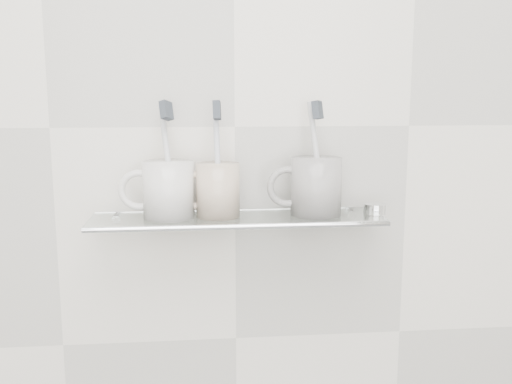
{
  "coord_description": "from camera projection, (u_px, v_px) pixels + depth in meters",
  "views": [
    {
      "loc": [
        -0.06,
        0.08,
        1.31
      ],
      "look_at": [
        0.03,
        1.04,
        1.14
      ],
      "focal_mm": 40.0,
      "sensor_mm": 36.0,
      "label": 1
    }
  ],
  "objects": [
    {
      "name": "bracket_right",
      "position": [
        350.0,
        217.0,
        1.05
      ],
      "size": [
        0.02,
        0.03,
        0.02
      ],
      "primitive_type": "cylinder",
      "rotation": [
        1.57,
        0.0,
        0.0
      ],
      "color": "silver",
      "rests_on": "wall_back"
    },
    {
      "name": "bristles_left",
      "position": [
        166.0,
        110.0,
        0.94
      ],
      "size": [
        0.03,
        0.03,
        0.04
      ],
      "primitive_type": "cube",
      "rotation": [
        -0.25,
        -0.28,
        -0.51
      ],
      "color": "#32383F",
      "rests_on": "toothbrush_left"
    },
    {
      "name": "chrome_cap",
      "position": [
        375.0,
        208.0,
        1.0
      ],
      "size": [
        0.04,
        0.04,
        0.02
      ],
      "primitive_type": "cylinder",
      "color": "silver",
      "rests_on": "shelf_glass"
    },
    {
      "name": "mug_center",
      "position": [
        218.0,
        190.0,
        0.97
      ],
      "size": [
        0.08,
        0.08,
        0.09
      ],
      "primitive_type": "cylinder",
      "rotation": [
        0.0,
        0.0,
        -0.02
      ],
      "color": "beige",
      "rests_on": "shelf_glass"
    },
    {
      "name": "mug_left",
      "position": [
        169.0,
        190.0,
        0.96
      ],
      "size": [
        0.11,
        0.11,
        0.1
      ],
      "primitive_type": "cylinder",
      "rotation": [
        0.0,
        0.0,
        0.43
      ],
      "color": "white",
      "rests_on": "shelf_glass"
    },
    {
      "name": "shelf_rail",
      "position": [
        240.0,
        227.0,
        0.92
      ],
      "size": [
        0.5,
        0.01,
        0.01
      ],
      "primitive_type": "cylinder",
      "rotation": [
        0.0,
        1.57,
        0.0
      ],
      "color": "silver",
      "rests_on": "shelf_glass"
    },
    {
      "name": "toothbrush_center",
      "position": [
        218.0,
        158.0,
        0.96
      ],
      "size": [
        0.02,
        0.05,
        0.19
      ],
      "primitive_type": "cylinder",
      "rotation": [
        -0.2,
        -0.05,
        -0.11
      ],
      "color": "silver",
      "rests_on": "mug_center"
    },
    {
      "name": "mug_right",
      "position": [
        316.0,
        186.0,
        0.99
      ],
      "size": [
        0.12,
        0.12,
        0.1
      ],
      "primitive_type": "cylinder",
      "rotation": [
        0.0,
        0.0,
        0.42
      ],
      "color": "white",
      "rests_on": "shelf_glass"
    },
    {
      "name": "shelf_glass",
      "position": [
        237.0,
        219.0,
        0.98
      ],
      "size": [
        0.5,
        0.12,
        0.01
      ],
      "primitive_type": "cube",
      "color": "silver",
      "rests_on": "wall_back"
    },
    {
      "name": "mug_right_handle",
      "position": [
        287.0,
        187.0,
        0.98
      ],
      "size": [
        0.07,
        0.01,
        0.07
      ],
      "primitive_type": "torus",
      "rotation": [
        1.57,
        0.0,
        0.0
      ],
      "color": "white",
      "rests_on": "mug_right"
    },
    {
      "name": "mug_center_handle",
      "position": [
        192.0,
        190.0,
        0.97
      ],
      "size": [
        0.07,
        0.01,
        0.07
      ],
      "primitive_type": "torus",
      "rotation": [
        1.57,
        0.0,
        0.0
      ],
      "color": "beige",
      "rests_on": "mug_center"
    },
    {
      "name": "toothbrush_right",
      "position": [
        317.0,
        157.0,
        0.98
      ],
      "size": [
        0.03,
        0.04,
        0.19
      ],
      "primitive_type": "cylinder",
      "rotation": [
        -0.09,
        -0.18,
        -0.52
      ],
      "color": "beige",
      "rests_on": "mug_right"
    },
    {
      "name": "bristles_right",
      "position": [
        318.0,
        110.0,
        0.96
      ],
      "size": [
        0.02,
        0.03,
        0.03
      ],
      "primitive_type": "cube",
      "rotation": [
        -0.09,
        -0.18,
        -0.52
      ],
      "color": "#32383F",
      "rests_on": "toothbrush_right"
    },
    {
      "name": "bristles_center",
      "position": [
        217.0,
        110.0,
        0.95
      ],
      "size": [
        0.02,
        0.03,
        0.03
      ],
      "primitive_type": "cube",
      "rotation": [
        -0.2,
        -0.05,
        -0.11
      ],
      "color": "#32383F",
      "rests_on": "toothbrush_center"
    },
    {
      "name": "wall_back",
      "position": [
        235.0,
        127.0,
        1.01
      ],
      "size": [
        2.5,
        0.0,
        2.5
      ],
      "primitive_type": "plane",
      "rotation": [
        1.57,
        0.0,
        0.0
      ],
      "color": "silver",
      "rests_on": "ground"
    },
    {
      "name": "toothbrush_left",
      "position": [
        168.0,
        159.0,
        0.95
      ],
      "size": [
        0.03,
        0.08,
        0.18
      ],
      "primitive_type": "cylinder",
      "rotation": [
        -0.25,
        -0.28,
        -0.51
      ],
      "color": "silver",
      "rests_on": "mug_left"
    },
    {
      "name": "bracket_left",
      "position": [
        117.0,
        222.0,
        1.01
      ],
      "size": [
        0.02,
        0.03,
        0.02
      ],
      "primitive_type": "cylinder",
      "rotation": [
        1.57,
        0.0,
        0.0
      ],
      "color": "silver",
      "rests_on": "wall_back"
    },
    {
      "name": "mug_left_handle",
      "position": [
        139.0,
        190.0,
        0.96
      ],
      "size": [
        0.07,
        0.01,
        0.07
      ],
      "primitive_type": "torus",
      "rotation": [
        1.57,
        0.0,
        0.0
      ],
      "color": "white",
      "rests_on": "mug_left"
    }
  ]
}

